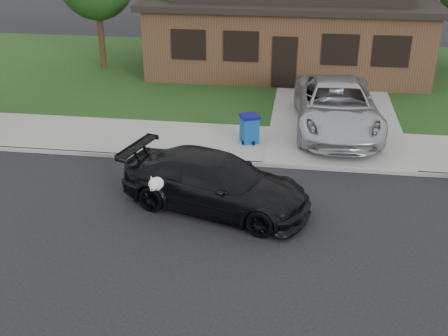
# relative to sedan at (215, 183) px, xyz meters

# --- Properties ---
(ground) EXTENTS (120.00, 120.00, 0.00)m
(ground) POSITION_rel_sedan_xyz_m (-2.73, -0.81, -0.72)
(ground) COLOR black
(ground) RESTS_ON ground
(sidewalk) EXTENTS (60.00, 3.00, 0.12)m
(sidewalk) POSITION_rel_sedan_xyz_m (-2.73, 4.19, -0.66)
(sidewalk) COLOR gray
(sidewalk) RESTS_ON ground
(curb) EXTENTS (60.00, 0.12, 0.12)m
(curb) POSITION_rel_sedan_xyz_m (-2.73, 2.69, -0.66)
(curb) COLOR gray
(curb) RESTS_ON ground
(lawn) EXTENTS (60.00, 13.00, 0.13)m
(lawn) POSITION_rel_sedan_xyz_m (-2.73, 12.19, -0.65)
(lawn) COLOR #193814
(lawn) RESTS_ON ground
(driveway) EXTENTS (4.50, 13.00, 0.14)m
(driveway) POSITION_rel_sedan_xyz_m (3.27, 9.19, -0.65)
(driveway) COLOR gray
(driveway) RESTS_ON ground
(sedan) EXTENTS (5.30, 3.30, 1.43)m
(sedan) POSITION_rel_sedan_xyz_m (0.00, 0.00, 0.00)
(sedan) COLOR black
(sedan) RESTS_ON ground
(minivan) EXTENTS (3.02, 5.99, 1.62)m
(minivan) POSITION_rel_sedan_xyz_m (3.24, 5.73, 0.23)
(minivan) COLOR #B2B5B9
(minivan) RESTS_ON driveway
(recycling_bin) EXTENTS (0.74, 0.74, 0.93)m
(recycling_bin) POSITION_rel_sedan_xyz_m (0.44, 4.22, -0.13)
(recycling_bin) COLOR navy
(recycling_bin) RESTS_ON sidewalk
(house) EXTENTS (12.60, 8.60, 4.65)m
(house) POSITION_rel_sedan_xyz_m (1.27, 14.18, 1.42)
(house) COLOR #422B1C
(house) RESTS_ON ground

